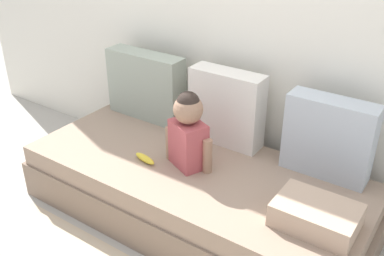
{
  "coord_description": "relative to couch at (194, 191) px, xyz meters",
  "views": [
    {
      "loc": [
        1.27,
        -1.86,
        1.82
      ],
      "look_at": [
        -0.02,
        0.0,
        0.63
      ],
      "focal_mm": 41.24,
      "sensor_mm": 36.0,
      "label": 1
    }
  ],
  "objects": [
    {
      "name": "folded_blanket",
      "position": [
        0.8,
        -0.12,
        0.26
      ],
      "size": [
        0.4,
        0.28,
        0.12
      ],
      "primitive_type": "cube",
      "color": "tan",
      "rests_on": "couch"
    },
    {
      "name": "throw_pillow_right",
      "position": [
        0.67,
        0.36,
        0.43
      ],
      "size": [
        0.49,
        0.16,
        0.47
      ],
      "primitive_type": "cube",
      "color": "#B2BCC6",
      "rests_on": "couch"
    },
    {
      "name": "throw_pillow_left",
      "position": [
        -0.67,
        0.36,
        0.43
      ],
      "size": [
        0.6,
        0.16,
        0.48
      ],
      "primitive_type": "cube",
      "color": "#99A393",
      "rests_on": "couch"
    },
    {
      "name": "throw_pillow_center",
      "position": [
        0.0,
        0.36,
        0.44
      ],
      "size": [
        0.49,
        0.16,
        0.49
      ],
      "primitive_type": "cube",
      "color": "silver",
      "rests_on": "couch"
    },
    {
      "name": "ground_plane",
      "position": [
        0.0,
        0.0,
        -0.19
      ],
      "size": [
        12.0,
        12.0,
        0.0
      ],
      "primitive_type": "plane",
      "color": "#B2ADA3"
    },
    {
      "name": "back_wall",
      "position": [
        0.0,
        0.59,
        1.06
      ],
      "size": [
        5.36,
        0.1,
        2.5
      ],
      "primitive_type": "cube",
      "color": "silver",
      "rests_on": "ground"
    },
    {
      "name": "couch",
      "position": [
        0.0,
        0.0,
        0.0
      ],
      "size": [
        2.16,
        0.93,
        0.38
      ],
      "color": "#826C5B",
      "rests_on": "ground"
    },
    {
      "name": "banana",
      "position": [
        -0.28,
        -0.13,
        0.21
      ],
      "size": [
        0.18,
        0.08,
        0.04
      ],
      "primitive_type": "ellipsoid",
      "rotation": [
        0.0,
        0.0,
        -0.2
      ],
      "color": "yellow",
      "rests_on": "couch"
    },
    {
      "name": "toddler",
      "position": [
        -0.03,
        -0.01,
        0.43
      ],
      "size": [
        0.33,
        0.23,
        0.48
      ],
      "color": "#B24C51",
      "rests_on": "couch"
    }
  ]
}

